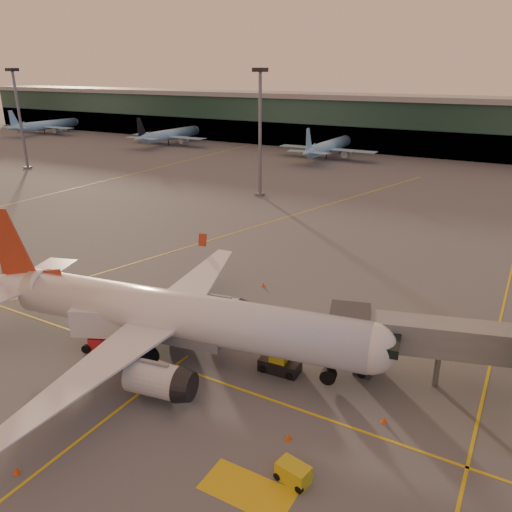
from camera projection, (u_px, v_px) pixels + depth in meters
The scene contains 16 objects.
ground at pixel (93, 378), 43.52m from camera, with size 600.00×600.00×0.00m, color #4C4F54.
taxi_markings at pixel (264, 231), 83.15m from camera, with size 100.12×173.00×0.01m.
terminal at pixel (433, 126), 156.00m from camera, with size 400.00×20.00×17.60m.
mast_west_far at pixel (19, 112), 130.30m from camera, with size 2.40×2.40×25.60m.
mast_west_near at pixel (260, 124), 101.30m from camera, with size 2.40×2.40×25.60m.
distant_aircraft_row at pixel (341, 159), 149.36m from camera, with size 290.00×34.00×13.00m.
main_airplane at pixel (169, 315), 45.82m from camera, with size 41.64×37.77×12.61m.
jet_bridge at pixel (458, 343), 40.92m from camera, with size 19.45×8.37×6.13m.
catering_truck at pixel (104, 325), 47.49m from camera, with size 6.06×4.38×4.32m.
gpu_cart at pixel (293, 473), 32.46m from camera, with size 2.42×1.70×1.29m.
pushback_tug at pixel (280, 364), 44.33m from camera, with size 3.67×2.13×1.84m.
cone_nose at pixel (384, 420), 38.00m from camera, with size 0.42×0.42×0.54m.
cone_tail at pixel (44, 300), 57.69m from camera, with size 0.44×0.44×0.56m.
cone_wing_right at pixel (17, 470), 33.18m from camera, with size 0.45×0.45×0.57m.
cone_wing_left at pixel (263, 284), 61.85m from camera, with size 0.42×0.42×0.54m.
cone_fwd at pixel (288, 436), 36.24m from camera, with size 0.45×0.45×0.58m.
Camera 1 is at (30.61, -25.18, 25.31)m, focal length 35.00 mm.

